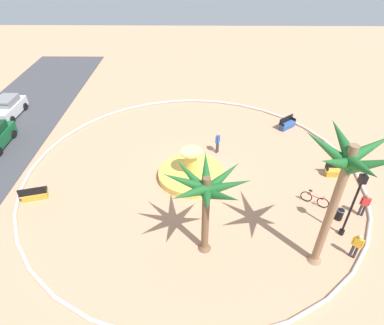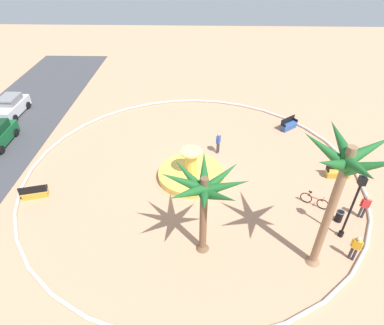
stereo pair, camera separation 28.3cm
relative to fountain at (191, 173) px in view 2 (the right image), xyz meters
name	(u,v)px [view 2 (the right image)]	position (x,y,z in m)	size (l,w,h in m)	color
ground_plane	(192,173)	(0.41, -0.07, -0.31)	(80.00, 80.00, 0.00)	tan
plaza_curb	(192,172)	(0.41, -0.07, -0.21)	(22.45, 22.45, 0.20)	silver
fountain	(191,173)	(0.00, 0.00, 0.00)	(4.40, 4.40, 2.13)	gold
palm_tree_near_fountain	(343,174)	(-6.61, -6.33, 5.33)	(4.16, 3.86, 7.23)	#8E6B4C
palm_tree_by_curb	(204,191)	(-5.94, -0.78, 3.71)	(4.13, 4.17, 5.02)	brown
bench_east	(338,173)	(0.32, -9.82, 0.04)	(0.52, 1.61, 1.00)	gold
bench_west	(289,125)	(6.60, -7.87, 0.04)	(1.38, 1.57, 1.00)	#335BA8
bench_north	(35,193)	(-2.28, 9.61, 0.04)	(0.91, 1.68, 1.00)	gold
lamppost	(354,202)	(-4.87, -8.31, 2.19)	(0.32, 0.32, 4.27)	black
trash_bin	(339,216)	(-3.74, -8.55, 0.08)	(0.46, 0.46, 0.73)	black
bicycle_red_frame	(314,201)	(-2.52, -7.47, 0.08)	(0.99, 1.47, 0.94)	black
person_cyclist_helmet	(365,206)	(-3.42, -9.93, 0.58)	(0.30, 0.51, 1.60)	#33333D
person_cyclist_photo	(356,247)	(-6.38, -8.31, 0.61)	(0.37, 0.44, 1.63)	#33333D
person_pedestrian_stroll	(218,142)	(2.96, -1.90, 0.63)	(0.46, 0.35, 1.67)	#33333D
parked_car_third	(11,107)	(8.44, 16.19, 0.47)	(4.02, 1.96, 1.67)	silver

